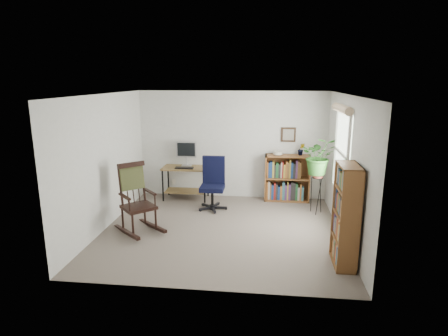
# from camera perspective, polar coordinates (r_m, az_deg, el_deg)

# --- Properties ---
(floor) EXTENTS (4.20, 4.00, 0.00)m
(floor) POSITION_cam_1_polar(r_m,az_deg,el_deg) (6.84, -0.38, -9.36)
(floor) COLOR slate
(floor) RESTS_ON ground
(ceiling) EXTENTS (4.20, 4.00, 0.00)m
(ceiling) POSITION_cam_1_polar(r_m,az_deg,el_deg) (6.31, -0.42, 11.14)
(ceiling) COLOR silver
(ceiling) RESTS_ON ground
(wall_back) EXTENTS (4.20, 0.00, 2.40)m
(wall_back) POSITION_cam_1_polar(r_m,az_deg,el_deg) (8.42, 1.23, 3.51)
(wall_back) COLOR silver
(wall_back) RESTS_ON ground
(wall_front) EXTENTS (4.20, 0.00, 2.40)m
(wall_front) POSITION_cam_1_polar(r_m,az_deg,el_deg) (4.57, -3.41, -5.14)
(wall_front) COLOR silver
(wall_front) RESTS_ON ground
(wall_left) EXTENTS (0.00, 4.00, 2.40)m
(wall_left) POSITION_cam_1_polar(r_m,az_deg,el_deg) (7.04, -17.64, 0.88)
(wall_left) COLOR silver
(wall_left) RESTS_ON ground
(wall_right) EXTENTS (0.00, 4.00, 2.40)m
(wall_right) POSITION_cam_1_polar(r_m,az_deg,el_deg) (6.57, 18.11, -0.02)
(wall_right) COLOR silver
(wall_right) RESTS_ON ground
(window) EXTENTS (0.12, 1.20, 1.50)m
(window) POSITION_cam_1_polar(r_m,az_deg,el_deg) (6.81, 17.41, 2.21)
(window) COLOR silver
(window) RESTS_ON wall_right
(desk) EXTENTS (1.02, 0.56, 0.73)m
(desk) POSITION_cam_1_polar(r_m,az_deg,el_deg) (8.47, -5.84, -2.29)
(desk) COLOR olive
(desk) RESTS_ON floor
(monitor) EXTENTS (0.46, 0.16, 0.56)m
(monitor) POSITION_cam_1_polar(r_m,az_deg,el_deg) (8.46, -5.74, 2.18)
(monitor) COLOR #B2B2B6
(monitor) RESTS_ON desk
(keyboard) EXTENTS (0.40, 0.15, 0.02)m
(keyboard) POSITION_cam_1_polar(r_m,az_deg,el_deg) (8.26, -6.07, 0.01)
(keyboard) COLOR black
(keyboard) RESTS_ON desk
(office_chair) EXTENTS (0.61, 0.61, 1.11)m
(office_chair) POSITION_cam_1_polar(r_m,az_deg,el_deg) (7.69, -1.80, -2.41)
(office_chair) COLOR black
(office_chair) RESTS_ON floor
(rocking_chair) EXTENTS (1.20, 1.22, 1.24)m
(rocking_chair) POSITION_cam_1_polar(r_m,az_deg,el_deg) (6.74, -12.95, -4.46)
(rocking_chair) COLOR black
(rocking_chair) RESTS_ON floor
(low_bookshelf) EXTENTS (0.98, 0.33, 1.03)m
(low_bookshelf) POSITION_cam_1_polar(r_m,az_deg,el_deg) (8.38, 9.58, -1.52)
(low_bookshelf) COLOR brown
(low_bookshelf) RESTS_ON floor
(tall_bookshelf) EXTENTS (0.28, 0.65, 1.50)m
(tall_bookshelf) POSITION_cam_1_polar(r_m,az_deg,el_deg) (5.66, 18.07, -6.93)
(tall_bookshelf) COLOR brown
(tall_bookshelf) RESTS_ON floor
(plant_stand) EXTENTS (0.28, 0.28, 0.87)m
(plant_stand) POSITION_cam_1_polar(r_m,az_deg,el_deg) (7.74, 13.97, -3.62)
(plant_stand) COLOR black
(plant_stand) RESTS_ON floor
(spider_plant) EXTENTS (1.69, 1.88, 1.46)m
(spider_plant) POSITION_cam_1_polar(r_m,az_deg,el_deg) (7.50, 14.44, 4.45)
(spider_plant) COLOR #2B6222
(spider_plant) RESTS_ON plant_stand
(potted_plant_small) EXTENTS (0.13, 0.24, 0.11)m
(potted_plant_small) POSITION_cam_1_polar(r_m,az_deg,el_deg) (8.28, 11.67, 2.27)
(potted_plant_small) COLOR #2B6222
(potted_plant_small) RESTS_ON low_bookshelf
(framed_picture) EXTENTS (0.32, 0.04, 0.32)m
(framed_picture) POSITION_cam_1_polar(r_m,az_deg,el_deg) (8.33, 9.78, 5.02)
(framed_picture) COLOR black
(framed_picture) RESTS_ON wall_back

